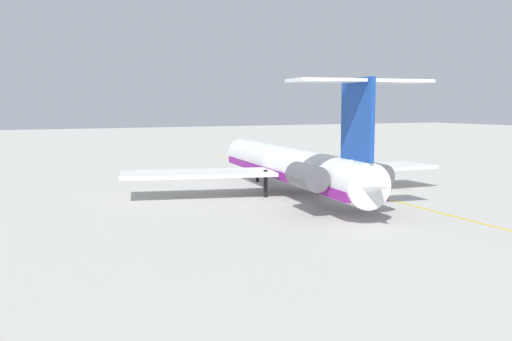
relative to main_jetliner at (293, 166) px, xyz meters
name	(u,v)px	position (x,y,z in m)	size (l,w,h in m)	color
ground	(377,192)	(-2.33, -9.60, -3.25)	(392.34, 392.34, 0.00)	#B7B5AD
main_jetliner	(293,166)	(0.00, 0.00, 0.00)	(40.87, 36.27, 11.93)	white
ground_crew_near_nose	(392,166)	(10.70, -22.66, -2.16)	(0.30, 0.36, 1.73)	black
ground_crew_near_tail	(356,164)	(16.26, -20.48, -2.16)	(0.28, 0.44, 1.73)	black
safety_cone_nose	(148,173)	(25.29, 8.40, -2.98)	(0.40, 0.40, 0.55)	#EA590F
safety_cone_wingtip	(369,167)	(17.19, -23.55, -2.98)	(0.40, 0.40, 0.55)	#EA590F
safety_cone_tail	(135,176)	(23.06, 10.86, -2.98)	(0.40, 0.40, 0.55)	#EA590F
taxiway_centreline	(348,189)	(1.14, -8.19, -3.25)	(98.63, 0.36, 0.01)	gold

